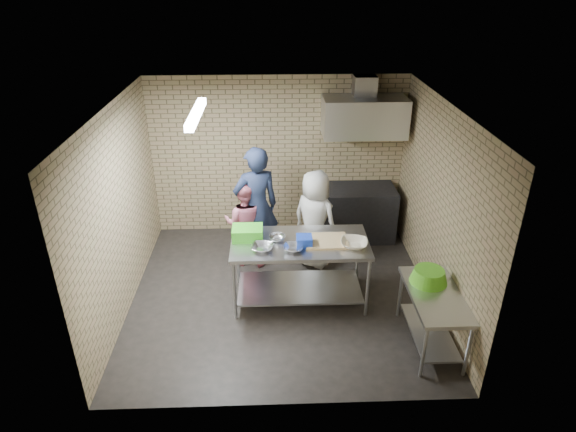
% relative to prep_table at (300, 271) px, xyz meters
% --- Properties ---
extents(floor, '(4.20, 4.20, 0.00)m').
position_rel_prep_table_xyz_m(floor, '(-0.25, 0.11, -0.46)').
color(floor, black).
rests_on(floor, ground).
extents(ceiling, '(4.20, 4.20, 0.00)m').
position_rel_prep_table_xyz_m(ceiling, '(-0.25, 0.11, 2.24)').
color(ceiling, black).
rests_on(ceiling, ground).
extents(back_wall, '(4.20, 0.06, 2.70)m').
position_rel_prep_table_xyz_m(back_wall, '(-0.25, 2.11, 0.89)').
color(back_wall, '#98885F').
rests_on(back_wall, ground).
extents(front_wall, '(4.20, 0.06, 2.70)m').
position_rel_prep_table_xyz_m(front_wall, '(-0.25, -1.89, 0.89)').
color(front_wall, '#98885F').
rests_on(front_wall, ground).
extents(left_wall, '(0.06, 4.00, 2.70)m').
position_rel_prep_table_xyz_m(left_wall, '(-2.35, 0.11, 0.89)').
color(left_wall, '#98885F').
rests_on(left_wall, ground).
extents(right_wall, '(0.06, 4.00, 2.70)m').
position_rel_prep_table_xyz_m(right_wall, '(1.85, 0.11, 0.89)').
color(right_wall, '#98885F').
rests_on(right_wall, ground).
extents(prep_table, '(1.84, 0.92, 0.92)m').
position_rel_prep_table_xyz_m(prep_table, '(0.00, 0.00, 0.00)').
color(prep_table, '#B9BBC1').
rests_on(prep_table, floor).
extents(side_counter, '(0.60, 1.20, 0.75)m').
position_rel_prep_table_xyz_m(side_counter, '(1.55, -0.99, -0.09)').
color(side_counter, silver).
rests_on(side_counter, floor).
extents(stove, '(1.20, 0.70, 0.90)m').
position_rel_prep_table_xyz_m(stove, '(1.10, 1.76, -0.01)').
color(stove, black).
rests_on(stove, floor).
extents(range_hood, '(1.30, 0.60, 0.60)m').
position_rel_prep_table_xyz_m(range_hood, '(1.10, 1.81, 1.64)').
color(range_hood, silver).
rests_on(range_hood, back_wall).
extents(hood_duct, '(0.35, 0.30, 0.30)m').
position_rel_prep_table_xyz_m(hood_duct, '(1.10, 1.96, 2.09)').
color(hood_duct, '#A5A8AD').
rests_on(hood_duct, back_wall).
extents(wall_shelf, '(0.80, 0.20, 0.04)m').
position_rel_prep_table_xyz_m(wall_shelf, '(1.40, 2.00, 1.46)').
color(wall_shelf, '#3F2B19').
rests_on(wall_shelf, back_wall).
extents(fluorescent_fixture, '(0.10, 1.25, 0.08)m').
position_rel_prep_table_xyz_m(fluorescent_fixture, '(-1.25, 0.11, 2.18)').
color(fluorescent_fixture, white).
rests_on(fluorescent_fixture, ceiling).
extents(green_crate, '(0.41, 0.31, 0.16)m').
position_rel_prep_table_xyz_m(green_crate, '(-0.70, 0.12, 0.54)').
color(green_crate, green).
rests_on(green_crate, prep_table).
extents(blue_tub, '(0.20, 0.20, 0.13)m').
position_rel_prep_table_xyz_m(blue_tub, '(0.05, -0.10, 0.53)').
color(blue_tub, '#1739B2').
rests_on(blue_tub, prep_table).
extents(cutting_board, '(0.56, 0.43, 0.03)m').
position_rel_prep_table_xyz_m(cutting_board, '(0.35, -0.02, 0.48)').
color(cutting_board, '#D6B27B').
rests_on(cutting_board, prep_table).
extents(mixing_bowl_a, '(0.33, 0.33, 0.07)m').
position_rel_prep_table_xyz_m(mixing_bowl_a, '(-0.50, -0.20, 0.50)').
color(mixing_bowl_a, '#AFB1B6').
rests_on(mixing_bowl_a, prep_table).
extents(mixing_bowl_b, '(0.25, 0.25, 0.07)m').
position_rel_prep_table_xyz_m(mixing_bowl_b, '(-0.30, 0.05, 0.49)').
color(mixing_bowl_b, '#B0B3B7').
rests_on(mixing_bowl_b, prep_table).
extents(mixing_bowl_c, '(0.31, 0.31, 0.07)m').
position_rel_prep_table_xyz_m(mixing_bowl_c, '(-0.10, -0.22, 0.49)').
color(mixing_bowl_c, '#AEB0B5').
rests_on(mixing_bowl_c, prep_table).
extents(ceramic_bowl, '(0.41, 0.41, 0.09)m').
position_rel_prep_table_xyz_m(ceramic_bowl, '(0.70, -0.15, 0.50)').
color(ceramic_bowl, beige).
rests_on(ceramic_bowl, prep_table).
extents(green_basin, '(0.46, 0.46, 0.17)m').
position_rel_prep_table_xyz_m(green_basin, '(1.53, -0.74, 0.37)').
color(green_basin, '#59C626').
rests_on(green_basin, side_counter).
extents(bottle_green, '(0.06, 0.06, 0.15)m').
position_rel_prep_table_xyz_m(bottle_green, '(1.55, 2.00, 1.55)').
color(bottle_green, green).
rests_on(bottle_green, wall_shelf).
extents(man_navy, '(0.80, 0.65, 1.91)m').
position_rel_prep_table_xyz_m(man_navy, '(-0.60, 1.01, 0.49)').
color(man_navy, black).
rests_on(man_navy, floor).
extents(woman_pink, '(0.76, 0.64, 1.38)m').
position_rel_prep_table_xyz_m(woman_pink, '(-0.77, 1.00, 0.23)').
color(woman_pink, pink).
rests_on(woman_pink, floor).
extents(woman_white, '(0.90, 0.86, 1.56)m').
position_rel_prep_table_xyz_m(woman_white, '(0.28, 0.91, 0.32)').
color(woman_white, silver).
rests_on(woman_white, floor).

